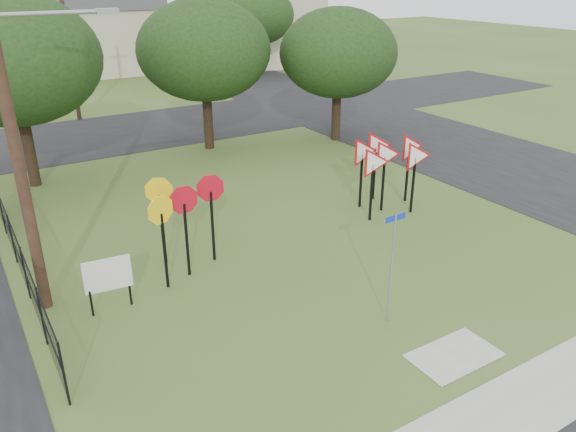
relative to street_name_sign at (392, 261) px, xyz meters
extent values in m
plane|color=#37511E|center=(0.35, 0.56, -1.62)|extent=(140.00, 140.00, 0.00)
cube|color=#9B9C94|center=(0.35, -3.64, -1.61)|extent=(30.00, 1.60, 0.02)
cube|color=black|center=(12.35, 10.56, -1.61)|extent=(8.00, 50.00, 0.02)
cube|color=black|center=(0.35, 20.56, -1.61)|extent=(60.00, 8.00, 0.02)
cube|color=#9B9C94|center=(0.35, -1.84, -1.61)|extent=(2.00, 1.20, 0.02)
cylinder|color=gray|center=(0.00, 0.00, -0.22)|extent=(0.06, 0.06, 2.81)
cube|color=#0E2C9C|center=(0.00, 0.00, 1.11)|extent=(0.58, 0.03, 0.15)
cube|color=black|center=(-3.24, 4.64, -0.55)|extent=(0.06, 0.06, 2.15)
cube|color=black|center=(-2.27, 5.07, -0.55)|extent=(0.06, 0.06, 2.15)
cube|color=black|center=(-3.99, 4.32, -0.55)|extent=(0.06, 0.06, 2.15)
cube|color=black|center=(-3.56, 5.61, -0.55)|extent=(0.06, 0.06, 2.15)
cube|color=black|center=(3.47, 4.90, -0.62)|extent=(0.07, 0.07, 2.00)
cube|color=black|center=(4.36, 5.34, -0.62)|extent=(0.07, 0.07, 2.00)
cube|color=black|center=(5.14, 4.67, -0.62)|extent=(0.07, 0.07, 2.00)
cube|color=black|center=(3.91, 6.01, -0.62)|extent=(0.07, 0.07, 2.00)
cube|color=black|center=(4.80, 6.34, -0.62)|extent=(0.07, 0.07, 2.00)
cube|color=black|center=(5.69, 5.56, -0.62)|extent=(0.07, 0.07, 2.00)
cube|color=black|center=(-6.06, 3.98, -1.29)|extent=(0.05, 0.05, 0.68)
cube|color=black|center=(-5.10, 3.98, -1.29)|extent=(0.05, 0.05, 0.68)
cube|color=silver|center=(-5.58, 3.98, -0.61)|extent=(1.16, 0.15, 0.87)
cylinder|color=#3C281B|center=(-6.95, 5.06, 3.38)|extent=(0.28, 0.28, 10.00)
cylinder|color=gray|center=(-5.75, 4.96, 5.38)|extent=(2.40, 0.10, 0.10)
cube|color=gray|center=(-4.55, 4.96, 5.38)|extent=(0.50, 0.18, 0.12)
cylinder|color=#3C281B|center=(-1.65, 24.56, 2.88)|extent=(0.24, 0.24, 9.00)
cylinder|color=#3C281B|center=(6.35, 28.56, 2.63)|extent=(0.24, 0.24, 8.50)
cylinder|color=black|center=(-7.25, 1.06, -0.87)|extent=(0.05, 0.05, 1.50)
cylinder|color=black|center=(-7.25, 3.36, -0.87)|extent=(0.05, 0.05, 1.50)
cylinder|color=black|center=(-7.25, 5.66, -0.87)|extent=(0.05, 0.05, 1.50)
cylinder|color=black|center=(-7.25, 7.96, -0.87)|extent=(0.05, 0.05, 1.50)
cylinder|color=black|center=(-7.25, 10.26, -0.87)|extent=(0.05, 0.05, 1.50)
cube|color=black|center=(-7.25, 6.81, -0.16)|extent=(0.03, 11.50, 0.03)
cube|color=black|center=(-7.25, 6.81, -0.87)|extent=(0.03, 11.50, 0.03)
cube|color=black|center=(-7.25, 6.81, -0.87)|extent=(0.01, 11.50, 1.50)
cube|color=#BEBA99|center=(4.35, 40.56, 0.88)|extent=(8.00, 8.00, 5.00)
cube|color=#4B4B50|center=(4.35, 40.56, 3.98)|extent=(8.40, 8.40, 1.20)
cube|color=#BEBA99|center=(18.35, 36.56, 1.38)|extent=(7.91, 7.91, 6.00)
cylinder|color=black|center=(-5.65, 14.56, -0.31)|extent=(0.44, 0.44, 2.62)
ellipsoid|color=black|center=(-5.65, 14.56, 3.24)|extent=(6.40, 6.40, 4.80)
cylinder|color=black|center=(2.35, 15.56, -0.40)|extent=(0.44, 0.44, 2.45)
ellipsoid|color=black|center=(2.35, 15.56, 2.93)|extent=(6.00, 6.00, 4.50)
cylinder|color=black|center=(8.35, 13.56, -0.49)|extent=(0.44, 0.44, 2.27)
ellipsoid|color=black|center=(8.35, 13.56, 2.61)|extent=(5.60, 5.60, 4.20)
cylinder|color=black|center=(14.35, 32.56, -0.40)|extent=(0.44, 0.44, 2.45)
ellipsoid|color=black|center=(14.35, 32.56, 2.93)|extent=(6.00, 6.00, 4.50)
camera|label=1|loc=(-8.13, -8.52, 6.23)|focal=35.00mm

